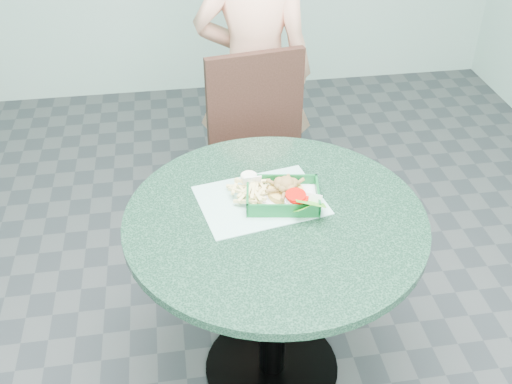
{
  "coord_description": "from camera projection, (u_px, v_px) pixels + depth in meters",
  "views": [
    {
      "loc": [
        -0.29,
        -1.47,
        1.96
      ],
      "look_at": [
        -0.05,
        0.1,
        0.79
      ],
      "focal_mm": 42.0,
      "sensor_mm": 36.0,
      "label": 1
    }
  ],
  "objects": [
    {
      "name": "placemat",
      "position": [
        261.0,
        205.0,
        1.98
      ],
      "size": [
        0.44,
        0.37,
        0.0
      ],
      "primitive_type": "cube",
      "rotation": [
        0.0,
        0.0,
        0.19
      ],
      "color": "#8FC9BA",
      "rests_on": "cafe_table"
    },
    {
      "name": "floor",
      "position": [
        272.0,
        368.0,
        2.36
      ],
      "size": [
        4.0,
        5.0,
        0.02
      ],
      "primitive_type": "cube",
      "color": "#303335",
      "rests_on": "ground"
    },
    {
      "name": "crab_sandwich",
      "position": [
        285.0,
        191.0,
        1.96
      ],
      "size": [
        0.12,
        0.12,
        0.07
      ],
      "rotation": [
        0.0,
        0.0,
        -0.05
      ],
      "color": "gold",
      "rests_on": "food_basket"
    },
    {
      "name": "cafe_table",
      "position": [
        274.0,
        259.0,
        2.02
      ],
      "size": [
        0.97,
        0.97,
        0.75
      ],
      "color": "black",
      "rests_on": "floor"
    },
    {
      "name": "dining_chair",
      "position": [
        259.0,
        146.0,
        2.69
      ],
      "size": [
        0.45,
        0.45,
        0.93
      ],
      "rotation": [
        0.0,
        0.0,
        0.15
      ],
      "color": "brown",
      "rests_on": "floor"
    },
    {
      "name": "sauce_ramekin",
      "position": [
        246.0,
        186.0,
        1.98
      ],
      "size": [
        0.05,
        0.05,
        0.03
      ],
      "rotation": [
        0.0,
        0.0,
        0.31
      ],
      "color": "silver",
      "rests_on": "food_basket"
    },
    {
      "name": "diner_person",
      "position": [
        254.0,
        74.0,
        2.78
      ],
      "size": [
        0.61,
        0.46,
        1.51
      ],
      "primitive_type": "imported",
      "rotation": [
        0.0,
        0.0,
        2.94
      ],
      "color": "#E7A181",
      "rests_on": "floor"
    },
    {
      "name": "fries_pile",
      "position": [
        249.0,
        197.0,
        1.95
      ],
      "size": [
        0.15,
        0.16,
        0.05
      ],
      "primitive_type": null,
      "rotation": [
        0.0,
        0.0,
        0.2
      ],
      "color": "#E6D17D",
      "rests_on": "food_basket"
    },
    {
      "name": "food_basket",
      "position": [
        282.0,
        203.0,
        1.96
      ],
      "size": [
        0.23,
        0.17,
        0.05
      ],
      "rotation": [
        0.0,
        0.0,
        -0.16
      ],
      "color": "#0A5623",
      "rests_on": "placemat"
    },
    {
      "name": "garnish_cup",
      "position": [
        301.0,
        205.0,
        1.91
      ],
      "size": [
        0.12,
        0.12,
        0.05
      ],
      "rotation": [
        0.0,
        0.0,
        -0.14
      ],
      "color": "white",
      "rests_on": "food_basket"
    }
  ]
}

